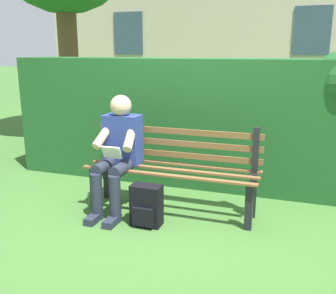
# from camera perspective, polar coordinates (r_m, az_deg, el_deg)

# --- Properties ---
(ground) EXTENTS (60.00, 60.00, 0.00)m
(ground) POSITION_cam_1_polar(r_m,az_deg,el_deg) (4.07, 0.46, -9.61)
(ground) COLOR #3D6B2D
(park_bench) EXTENTS (1.79, 0.45, 0.92)m
(park_bench) POSITION_cam_1_polar(r_m,az_deg,el_deg) (3.97, 0.81, -2.98)
(park_bench) COLOR black
(park_bench) RESTS_ON ground
(person_seated) EXTENTS (0.44, 0.73, 1.20)m
(person_seated) POSITION_cam_1_polar(r_m,az_deg,el_deg) (3.97, -7.51, -0.50)
(person_seated) COLOR navy
(person_seated) RESTS_ON ground
(hedge_backdrop) EXTENTS (5.02, 0.84, 1.66)m
(hedge_backdrop) POSITION_cam_1_polar(r_m,az_deg,el_deg) (4.80, 6.31, 4.24)
(hedge_backdrop) COLOR #1E5123
(hedge_backdrop) RESTS_ON ground
(backpack) EXTENTS (0.29, 0.24, 0.40)m
(backpack) POSITION_cam_1_polar(r_m,az_deg,el_deg) (3.71, -3.25, -8.75)
(backpack) COLOR black
(backpack) RESTS_ON ground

